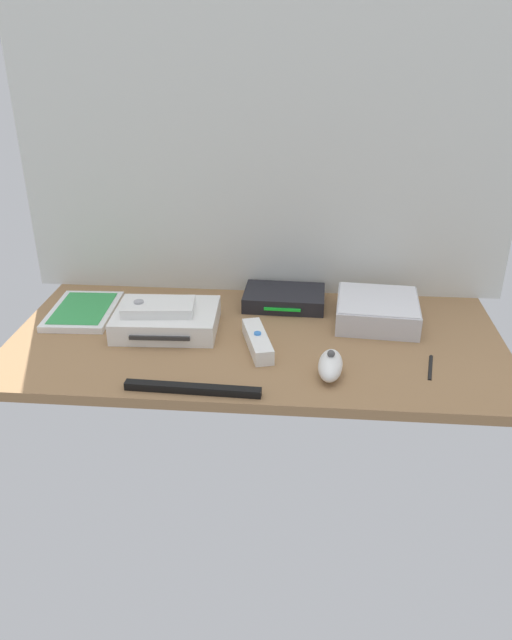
% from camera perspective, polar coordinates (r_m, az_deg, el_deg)
% --- Properties ---
extents(ground_plane, '(1.00, 0.48, 0.02)m').
position_cam_1_polar(ground_plane, '(1.23, 0.00, -2.08)').
color(ground_plane, '#936D47').
rests_on(ground_plane, ground).
extents(back_wall, '(1.10, 0.01, 0.64)m').
position_cam_1_polar(back_wall, '(1.36, 0.91, 15.38)').
color(back_wall, silver).
rests_on(back_wall, ground).
extents(game_console, '(0.22, 0.17, 0.04)m').
position_cam_1_polar(game_console, '(1.27, -8.44, 0.03)').
color(game_console, white).
rests_on(game_console, ground_plane).
extents(mini_computer, '(0.18, 0.18, 0.05)m').
position_cam_1_polar(mini_computer, '(1.31, 11.38, 0.91)').
color(mini_computer, silver).
rests_on(mini_computer, ground_plane).
extents(game_case, '(0.14, 0.20, 0.02)m').
position_cam_1_polar(game_case, '(1.38, -16.01, 0.84)').
color(game_case, white).
rests_on(game_case, ground_plane).
extents(network_router, '(0.18, 0.13, 0.03)m').
position_cam_1_polar(network_router, '(1.37, 2.69, 2.09)').
color(network_router, black).
rests_on(network_router, ground_plane).
extents(remote_wand, '(0.08, 0.15, 0.03)m').
position_cam_1_polar(remote_wand, '(1.18, 0.14, -2.00)').
color(remote_wand, white).
rests_on(remote_wand, ground_plane).
extents(remote_nunchuk, '(0.05, 0.10, 0.05)m').
position_cam_1_polar(remote_nunchuk, '(1.10, 7.05, -4.26)').
color(remote_nunchuk, white).
rests_on(remote_nunchuk, ground_plane).
extents(remote_classic_pad, '(0.15, 0.09, 0.02)m').
position_cam_1_polar(remote_classic_pad, '(1.25, -9.20, 1.22)').
color(remote_classic_pad, white).
rests_on(remote_classic_pad, game_console).
extents(sensor_bar, '(0.24, 0.03, 0.01)m').
position_cam_1_polar(sensor_bar, '(1.06, -6.02, -6.48)').
color(sensor_bar, black).
rests_on(sensor_bar, ground_plane).
extents(stylus_pen, '(0.02, 0.09, 0.01)m').
position_cam_1_polar(stylus_pen, '(1.17, 16.18, -4.24)').
color(stylus_pen, black).
rests_on(stylus_pen, ground_plane).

